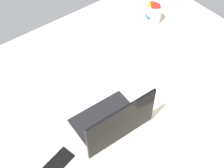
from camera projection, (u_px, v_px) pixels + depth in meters
The scene contains 4 objects.
bed_mattress at pixel (117, 108), 150.59cm from camera, with size 180.00×140.00×18.00cm, color beige.
laptop at pixel (110, 121), 129.68cm from camera, with size 33.97×24.42×23.00cm.
snack_cup at pixel (153, 13), 177.19cm from camera, with size 9.62×10.14×14.34cm.
cell_phone at pixel (57, 163), 121.29cm from camera, with size 6.80×14.00×0.80cm, color black.
Camera 1 is at (56.46, 67.36, 131.93)cm, focal length 47.72 mm.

